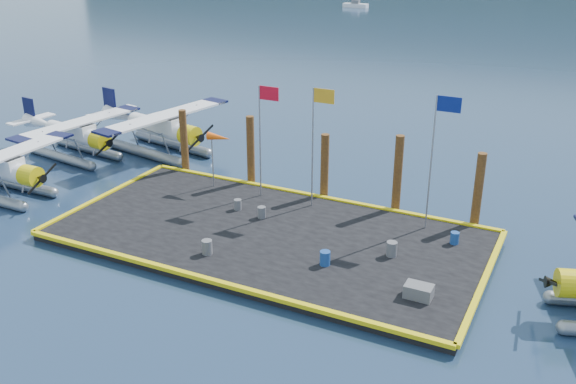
% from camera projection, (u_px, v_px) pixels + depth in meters
% --- Properties ---
extents(ground, '(4000.00, 4000.00, 0.00)m').
position_uv_depth(ground, '(269.00, 240.00, 30.49)').
color(ground, '#172545').
rests_on(ground, ground).
extents(dock, '(20.00, 10.00, 0.40)m').
position_uv_depth(dock, '(269.00, 236.00, 30.41)').
color(dock, black).
rests_on(dock, ground).
extents(dock_bumpers, '(20.25, 10.25, 0.18)m').
position_uv_depth(dock_bumpers, '(269.00, 231.00, 30.30)').
color(dock_bumpers, yellow).
rests_on(dock_bumpers, dock).
extents(seaplane_a, '(8.31, 9.15, 3.27)m').
position_uv_depth(seaplane_a, '(0.00, 172.00, 34.88)').
color(seaplane_a, gray).
rests_on(seaplane_a, ground).
extents(seaplane_b, '(8.43, 9.27, 3.28)m').
position_uv_depth(seaplane_b, '(76.00, 137.00, 40.72)').
color(seaplane_b, gray).
rests_on(seaplane_b, ground).
extents(seaplane_c, '(9.41, 10.26, 3.63)m').
position_uv_depth(seaplane_c, '(162.00, 131.00, 41.40)').
color(seaplane_c, gray).
rests_on(seaplane_c, ground).
extents(drum_0, '(0.39, 0.39, 0.55)m').
position_uv_depth(drum_0, '(238.00, 205.00, 32.68)').
color(drum_0, '#56565B').
rests_on(drum_0, dock).
extents(drum_1, '(0.45, 0.45, 0.64)m').
position_uv_depth(drum_1, '(325.00, 258.00, 27.32)').
color(drum_1, navy).
rests_on(drum_1, dock).
extents(drum_2, '(0.47, 0.47, 0.67)m').
position_uv_depth(drum_2, '(392.00, 249.00, 28.06)').
color(drum_2, '#56565B').
rests_on(drum_2, dock).
extents(drum_3, '(0.47, 0.47, 0.66)m').
position_uv_depth(drum_3, '(207.00, 247.00, 28.23)').
color(drum_3, '#56565B').
rests_on(drum_3, dock).
extents(drum_4, '(0.40, 0.40, 0.56)m').
position_uv_depth(drum_4, '(455.00, 238.00, 29.17)').
color(drum_4, navy).
rests_on(drum_4, dock).
extents(drum_5, '(0.41, 0.41, 0.58)m').
position_uv_depth(drum_5, '(262.00, 212.00, 31.76)').
color(drum_5, '#56565B').
rests_on(drum_5, dock).
extents(crate, '(1.08, 0.72, 0.54)m').
position_uv_depth(crate, '(419.00, 291.00, 24.93)').
color(crate, '#56565B').
rests_on(crate, dock).
extents(flagpole_red, '(1.14, 0.08, 6.00)m').
position_uv_depth(flagpole_red, '(263.00, 124.00, 32.89)').
color(flagpole_red, gray).
rests_on(flagpole_red, dock).
extents(flagpole_yellow, '(1.14, 0.08, 6.20)m').
position_uv_depth(flagpole_yellow, '(317.00, 130.00, 31.61)').
color(flagpole_yellow, gray).
rests_on(flagpole_yellow, dock).
extents(flagpole_blue, '(1.14, 0.08, 6.50)m').
position_uv_depth(flagpole_blue, '(437.00, 143.00, 29.07)').
color(flagpole_blue, gray).
rests_on(flagpole_blue, dock).
extents(windsock, '(1.40, 0.44, 3.12)m').
position_uv_depth(windsock, '(219.00, 139.00, 34.46)').
color(windsock, gray).
rests_on(windsock, dock).
extents(piling_0, '(0.44, 0.44, 4.00)m').
position_uv_depth(piling_0, '(184.00, 143.00, 37.68)').
color(piling_0, '#3F2412').
rests_on(piling_0, ground).
extents(piling_1, '(0.44, 0.44, 4.20)m').
position_uv_depth(piling_1, '(251.00, 153.00, 35.79)').
color(piling_1, '#3F2412').
rests_on(piling_1, ground).
extents(piling_2, '(0.44, 0.44, 3.80)m').
position_uv_depth(piling_2, '(325.00, 169.00, 34.02)').
color(piling_2, '#3F2412').
rests_on(piling_2, ground).
extents(piling_3, '(0.44, 0.44, 4.30)m').
position_uv_depth(piling_3, '(398.00, 176.00, 32.27)').
color(piling_3, '#3F2412').
rests_on(piling_3, ground).
extents(piling_4, '(0.44, 0.44, 4.00)m').
position_uv_depth(piling_4, '(478.00, 193.00, 30.69)').
color(piling_4, '#3F2412').
rests_on(piling_4, ground).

